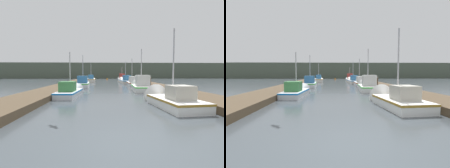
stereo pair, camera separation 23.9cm
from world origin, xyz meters
TOP-DOWN VIEW (x-y plane):
  - ground_plane at (0.00, 0.00)m, footprint 200.00×200.00m
  - dock_left at (-5.60, 16.00)m, footprint 2.71×40.00m
  - dock_right at (5.60, 16.00)m, footprint 2.71×40.00m
  - distant_shore_ridge at (0.00, 58.47)m, footprint 120.00×16.00m
  - fishing_boat_0 at (2.92, 5.15)m, footprint 2.15×4.61m
  - fishing_boat_1 at (-3.40, 9.71)m, footprint 1.62×4.83m
  - fishing_boat_2 at (3.07, 13.52)m, footprint 2.08×5.55m
  - fishing_boat_3 at (-3.37, 17.72)m, footprint 1.66×4.77m
  - fishing_boat_4 at (3.44, 21.68)m, footprint 1.61×5.74m
  - fishing_boat_5 at (2.99, 26.29)m, footprint 2.01×6.18m
  - fishing_boat_6 at (-3.26, 30.31)m, footprint 1.94×6.21m
  - fishing_boat_7 at (3.23, 33.93)m, footprint 2.01×5.72m
  - mooring_piling_0 at (4.41, 14.99)m, footprint 0.33×0.33m
  - mooring_piling_1 at (4.22, 39.95)m, footprint 0.30×0.30m
  - channel_buoy at (0.13, 40.60)m, footprint 0.47×0.47m

SIDE VIEW (x-z plane):
  - ground_plane at x=0.00m, z-range 0.00..0.00m
  - channel_buoy at x=0.13m, z-range -0.35..0.63m
  - dock_left at x=-5.60m, z-range 0.00..0.38m
  - dock_right at x=5.60m, z-range 0.00..0.38m
  - fishing_boat_1 at x=-3.40m, z-range -1.58..2.30m
  - fishing_boat_0 at x=2.92m, z-range -2.02..2.75m
  - fishing_boat_4 at x=3.44m, z-range -1.76..2.55m
  - fishing_boat_5 at x=2.99m, z-range -1.72..2.54m
  - fishing_boat_6 at x=-3.26m, z-range -1.59..2.47m
  - fishing_boat_3 at x=-3.37m, z-range -1.75..2.66m
  - fishing_boat_2 at x=3.07m, z-range -1.93..2.85m
  - fishing_boat_7 at x=3.23m, z-range -1.29..2.28m
  - mooring_piling_1 at x=4.22m, z-range 0.01..1.35m
  - mooring_piling_0 at x=4.41m, z-range 0.01..1.36m
  - distant_shore_ridge at x=0.00m, z-range 0.00..4.95m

